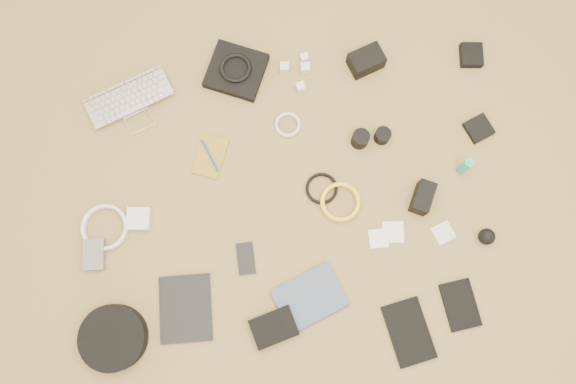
{
  "coord_description": "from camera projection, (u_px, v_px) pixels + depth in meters",
  "views": [
    {
      "loc": [
        -0.02,
        -0.35,
        1.89
      ],
      "look_at": [
        0.01,
        0.03,
        0.02
      ],
      "focal_mm": 35.0,
      "sensor_mm": 36.0,
      "label": 1
    }
  ],
  "objects": [
    {
      "name": "pen_blue",
      "position": [
        210.0,
        156.0,
        1.94
      ],
      "size": [
        0.06,
        0.12,
        0.01
      ],
      "primitive_type": "cylinder",
      "rotation": [
        1.57,
        0.0,
        0.41
      ],
      "color": "#142EA3",
      "rests_on": "notebook_olive"
    },
    {
      "name": "notebook_black_b",
      "position": [
        460.0,
        305.0,
        1.84
      ],
      "size": [
        0.13,
        0.17,
        0.01
      ],
      "primitive_type": "cube",
      "rotation": [
        0.0,
        0.0,
        0.15
      ],
      "color": "black",
      "rests_on": "ground"
    },
    {
      "name": "laptop",
      "position": [
        134.0,
        109.0,
        1.97
      ],
      "size": [
        0.36,
        0.31,
        0.02
      ],
      "primitive_type": "imported",
      "rotation": [
        0.0,
        0.0,
        0.39
      ],
      "color": "#BCBCC1",
      "rests_on": "ground"
    },
    {
      "name": "battery_charger",
      "position": [
        94.0,
        255.0,
        1.87
      ],
      "size": [
        0.07,
        0.11,
        0.03
      ],
      "primitive_type": "cube",
      "rotation": [
        0.0,
        0.0,
        -0.03
      ],
      "color": "slate",
      "rests_on": "ground"
    },
    {
      "name": "room_shell",
      "position": [
        282.0,
        14.0,
        0.69
      ],
      "size": [
        4.04,
        4.04,
        2.58
      ],
      "color": "olive",
      "rests_on": "ground"
    },
    {
      "name": "lens_cleaner",
      "position": [
        465.0,
        166.0,
        1.89
      ],
      "size": [
        0.04,
        0.04,
        0.1
      ],
      "primitive_type": "cylinder",
      "rotation": [
        0.0,
        0.0,
        -0.31
      ],
      "color": "teal",
      "rests_on": "ground"
    },
    {
      "name": "charger_d",
      "position": [
        301.0,
        87.0,
        1.99
      ],
      "size": [
        0.04,
        0.04,
        0.03
      ],
      "primitive_type": "cube",
      "rotation": [
        0.0,
        0.0,
        0.32
      ],
      "color": "silver",
      "rests_on": "ground"
    },
    {
      "name": "headphone_case",
      "position": [
        113.0,
        338.0,
        1.8
      ],
      "size": [
        0.23,
        0.23,
        0.06
      ],
      "primitive_type": "cylinder",
      "rotation": [
        0.0,
        0.0,
        -0.07
      ],
      "color": "black",
      "rests_on": "ground"
    },
    {
      "name": "notebook_olive",
      "position": [
        210.0,
        156.0,
        1.95
      ],
      "size": [
        0.14,
        0.17,
        0.01
      ],
      "primitive_type": "cube",
      "rotation": [
        0.0,
        0.0,
        -0.34
      ],
      "color": "olive",
      "rests_on": "ground"
    },
    {
      "name": "tablet",
      "position": [
        186.0,
        308.0,
        1.84
      ],
      "size": [
        0.17,
        0.22,
        0.01
      ],
      "primitive_type": "cube",
      "rotation": [
        0.0,
        0.0,
        -0.0
      ],
      "color": "black",
      "rests_on": "ground"
    },
    {
      "name": "flash",
      "position": [
        423.0,
        198.0,
        1.88
      ],
      "size": [
        0.09,
        0.12,
        0.08
      ],
      "primitive_type": "cube",
      "rotation": [
        0.0,
        0.0,
        -0.43
      ],
      "color": "black",
      "rests_on": "ground"
    },
    {
      "name": "dslr_camera",
      "position": [
        366.0,
        61.0,
        1.99
      ],
      "size": [
        0.14,
        0.12,
        0.07
      ],
      "primitive_type": "cube",
      "rotation": [
        0.0,
        0.0,
        0.37
      ],
      "color": "black",
      "rests_on": "ground"
    },
    {
      "name": "filter_case_mid",
      "position": [
        393.0,
        232.0,
        1.89
      ],
      "size": [
        0.08,
        0.08,
        0.01
      ],
      "primitive_type": "cube",
      "rotation": [
        0.0,
        0.0,
        -0.07
      ],
      "color": "silver",
      "rests_on": "ground"
    },
    {
      "name": "cable_black",
      "position": [
        322.0,
        189.0,
        1.92
      ],
      "size": [
        0.14,
        0.14,
        0.01
      ],
      "primitive_type": "torus",
      "rotation": [
        0.0,
        0.0,
        0.38
      ],
      "color": "black",
      "rests_on": "ground"
    },
    {
      "name": "charger_a",
      "position": [
        284.0,
        67.0,
        2.0
      ],
      "size": [
        0.03,
        0.03,
        0.03
      ],
      "primitive_type": "cube",
      "rotation": [
        0.0,
        0.0,
        -0.1
      ],
      "color": "silver",
      "rests_on": "ground"
    },
    {
      "name": "card_reader",
      "position": [
        479.0,
        129.0,
        1.96
      ],
      "size": [
        0.11,
        0.11,
        0.02
      ],
      "primitive_type": "cube",
      "rotation": [
        0.0,
        0.0,
        0.41
      ],
      "color": "black",
      "rests_on": "ground"
    },
    {
      "name": "filter_case_left",
      "position": [
        378.0,
        239.0,
        1.89
      ],
      "size": [
        0.06,
        0.06,
        0.01
      ],
      "primitive_type": "cube",
      "rotation": [
        0.0,
        0.0,
        0.01
      ],
      "color": "silver",
      "rests_on": "ground"
    },
    {
      "name": "lens_pouch",
      "position": [
        471.0,
        55.0,
        2.01
      ],
      "size": [
        0.08,
        0.09,
        0.03
      ],
      "primitive_type": "cube",
      "rotation": [
        0.0,
        0.0,
        -0.09
      ],
      "color": "black",
      "rests_on": "ground"
    },
    {
      "name": "air_blower",
      "position": [
        487.0,
        237.0,
        1.87
      ],
      "size": [
        0.07,
        0.07,
        0.06
      ],
      "primitive_type": "sphere",
      "rotation": [
        0.0,
        0.0,
        0.44
      ],
      "color": "black",
      "rests_on": "ground"
    },
    {
      "name": "filter_case_right",
      "position": [
        443.0,
        233.0,
        1.89
      ],
      "size": [
        0.08,
        0.08,
        0.01
      ],
      "primitive_type": "cube",
      "rotation": [
        0.0,
        0.0,
        0.38
      ],
      "color": "silver",
      "rests_on": "ground"
    },
    {
      "name": "power_brick",
      "position": [
        139.0,
        219.0,
        1.89
      ],
      "size": [
        0.08,
        0.08,
        0.03
      ],
      "primitive_type": "cube",
      "rotation": [
        0.0,
        0.0,
        -0.09
      ],
      "color": "silver",
      "rests_on": "ground"
    },
    {
      "name": "notebook_black_a",
      "position": [
        409.0,
        332.0,
        1.82
      ],
      "size": [
        0.17,
        0.22,
        0.01
      ],
      "primitive_type": "cube",
      "rotation": [
        0.0,
        0.0,
        0.21
      ],
      "color": "black",
      "rests_on": "ground"
    },
    {
      "name": "cable_white_b",
      "position": [
        105.0,
        228.0,
        1.89
      ],
      "size": [
        0.18,
        0.18,
        0.01
      ],
      "primitive_type": "torus",
      "rotation": [
        0.0,
        0.0,
        0.12
      ],
      "color": "silver",
      "rests_on": "ground"
    },
    {
      "name": "lens_a",
      "position": [
        360.0,
        139.0,
        1.93
      ],
      "size": [
        0.08,
        0.08,
        0.06
      ],
      "primitive_type": "cylinder",
      "rotation": [
        0.0,
        0.0,
        -0.32
      ],
      "color": "black",
      "rests_on": "ground"
    },
    {
      "name": "cable_yellow",
      "position": [
        340.0,
        203.0,
        1.91
      ],
      "size": [
        0.16,
        0.16,
        0.02
      ],
      "primitive_type": "torus",
      "rotation": [
        0.0,
        0.0,
        0.19
      ],
      "color": "yellow",
      "rests_on": "ground"
    },
    {
      "name": "charger_b",
      "position": [
        305.0,
        68.0,
        2.0
      ],
      "size": [
        0.03,
        0.03,
        0.03
      ],
      "primitive_type": "cube",
      "rotation": [
        0.0,
        0.0,
        -0.03
      ],
      "color": "silver",
      "rests_on": "ground"
    },
    {
      "name": "cable_white_a",
      "position": [
        288.0,
        125.0,
        1.97
      ],
      "size": [
        0.1,
        0.1,
        0.01
      ],
      "primitive_type": "torus",
      "rotation": [
        0.0,
        0.0,
        -0.12
      ],
      "color": "silver",
      "rests_on": "ground"
    },
    {
      "name": "lens_b",
      "position": [
        382.0,
        136.0,
        1.94
      ],
      "size": [
        0.07,
        0.07,
        0.05
      ],
      "primitive_type": "cylinder",
      "rotation": [
        0.0,
        0.0,
        -0.33
      ],
      "color": "black",
      "rests_on": "ground"
    },
    {
      "name": "drive_case",
      "position": [
        274.0,
        327.0,
        1.82
      ],
      "size": [
        0.16,
        0.14,
        0.04
      ],
      "primitive_type": "cube",
      "rotation": [
        0.0,
        0.0,
        0.29
      ],
      "color": "black",
      "rests_on": "ground"
    },
    {
      "name": "charger_c",
      "position": [
        304.0,
        58.0,
        2.01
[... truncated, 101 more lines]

